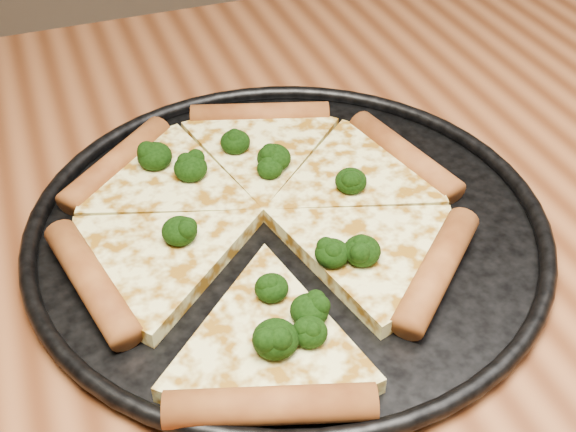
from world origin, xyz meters
name	(u,v)px	position (x,y,z in m)	size (l,w,h in m)	color
dining_table	(356,308)	(0.00, 0.00, 0.66)	(1.20, 0.90, 0.75)	brown
pizza_pan	(288,224)	(-0.06, 0.02, 0.76)	(0.41, 0.41, 0.02)	black
pizza	(264,217)	(-0.08, 0.02, 0.77)	(0.33, 0.37, 0.02)	#FFF79C
broccoli_florets	(262,220)	(-0.08, 0.01, 0.78)	(0.17, 0.25, 0.02)	black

